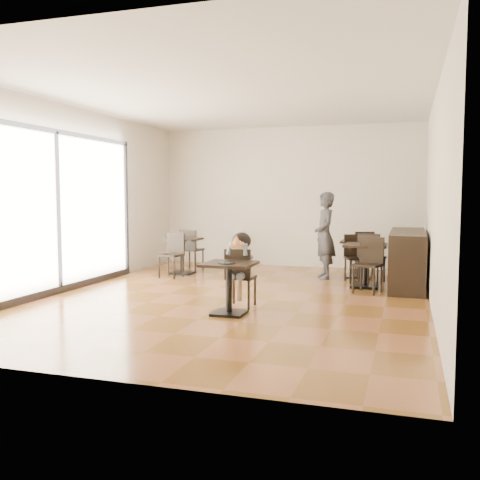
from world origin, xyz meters
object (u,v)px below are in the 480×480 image
at_px(child_chair, 241,277).
at_px(cafe_table_left, 182,256).
at_px(child_table, 229,289).
at_px(cafe_table_mid, 365,266).
at_px(chair_mid_b, 368,265).
at_px(chair_back_a, 362,252).
at_px(chair_left_a, 192,250).
at_px(chair_left_b, 171,255).
at_px(adult_patron, 325,235).
at_px(chair_mid_a, 372,258).
at_px(chair_back_b, 357,259).
at_px(child, 241,270).
at_px(cafe_table_back, 359,259).

xyz_separation_m(child_chair, cafe_table_left, (-2.16, 2.77, -0.06)).
bearing_deg(child_table, cafe_table_mid, 59.83).
bearing_deg(chair_mid_b, chair_back_a, 113.61).
distance_m(child_chair, chair_back_a, 4.14).
xyz_separation_m(cafe_table_mid, chair_left_a, (-3.79, 1.07, 0.06)).
bearing_deg(chair_left_b, adult_patron, 23.13).
xyz_separation_m(child_table, child_chair, (0.00, 0.55, 0.07)).
bearing_deg(adult_patron, chair_mid_b, 12.74).
xyz_separation_m(cafe_table_mid, chair_mid_a, (0.08, 0.55, 0.08)).
relative_size(child_chair, chair_back_b, 0.97).
bearing_deg(cafe_table_left, chair_mid_a, 0.48).
height_order(child_chair, chair_back_a, chair_back_a).
xyz_separation_m(child, adult_patron, (0.78, 3.04, 0.31)).
bearing_deg(cafe_table_mid, adult_patron, 136.97).
distance_m(child_chair, chair_left_a, 3.96).
bearing_deg(child_table, child_chair, 90.00).
distance_m(cafe_table_mid, chair_back_b, 0.58).
bearing_deg(chair_back_b, chair_mid_a, -19.63).
bearing_deg(chair_mid_a, chair_left_b, 24.97).
height_order(chair_mid_a, chair_left_a, chair_mid_a).
relative_size(cafe_table_mid, cafe_table_back, 1.05).
distance_m(adult_patron, chair_mid_a, 1.03).
relative_size(child, chair_left_b, 1.23).
distance_m(adult_patron, chair_back_a, 1.14).
distance_m(child_chair, chair_mid_a, 3.28).
height_order(child_chair, chair_left_b, chair_left_b).
xyz_separation_m(cafe_table_left, chair_left_b, (0.00, -0.55, 0.08)).
xyz_separation_m(child_table, cafe_table_mid, (1.63, 2.80, 0.03)).
height_order(cafe_table_left, chair_back_a, chair_back_a).
xyz_separation_m(adult_patron, cafe_table_mid, (0.85, -0.79, -0.47)).
distance_m(adult_patron, chair_left_b, 3.08).
height_order(adult_patron, chair_left_b, adult_patron).
relative_size(child_chair, chair_left_a, 0.97).
bearing_deg(cafe_table_back, child_table, -110.23).
distance_m(cafe_table_left, chair_back_b, 3.60).
bearing_deg(child_chair, child, -0.00).
bearing_deg(child, adult_patron, 75.55).
distance_m(chair_mid_a, chair_left_b, 3.91).
relative_size(cafe_table_left, chair_left_b, 0.83).
distance_m(child_table, cafe_table_left, 3.96).
relative_size(child_table, chair_back_a, 0.81).
xyz_separation_m(cafe_table_mid, chair_left_b, (-3.79, -0.03, 0.06)).
distance_m(child_table, cafe_table_back, 4.14).
bearing_deg(adult_patron, cafe_table_mid, 25.03).
bearing_deg(chair_mid_b, chair_mid_a, 106.41).
height_order(child_table, adult_patron, adult_patron).
bearing_deg(child_chair, chair_mid_a, -121.40).
bearing_deg(chair_mid_a, cafe_table_back, -46.44).
height_order(chair_mid_b, chair_back_b, chair_mid_b).
xyz_separation_m(chair_mid_a, chair_left_a, (-3.87, 0.52, -0.02)).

